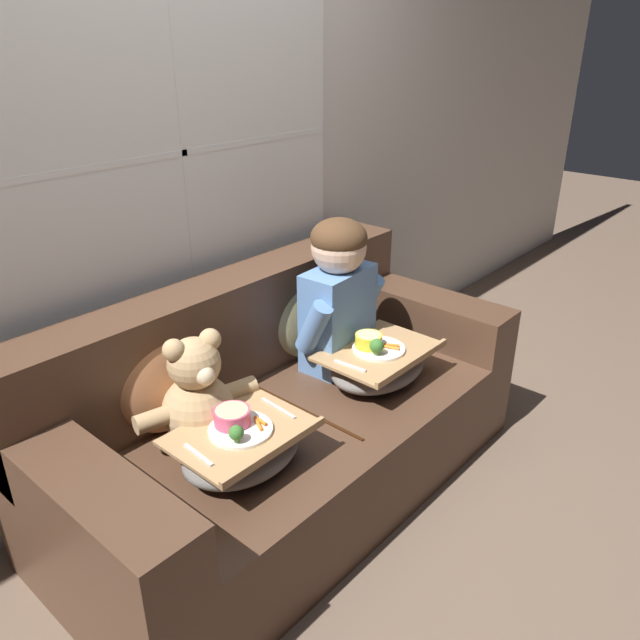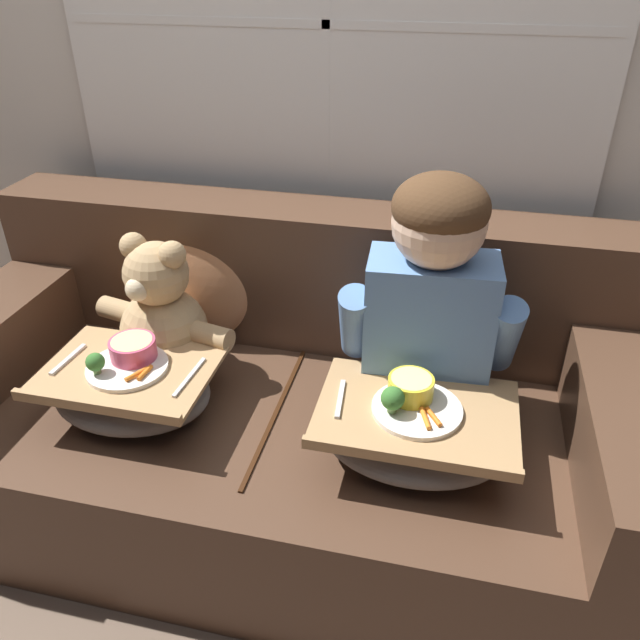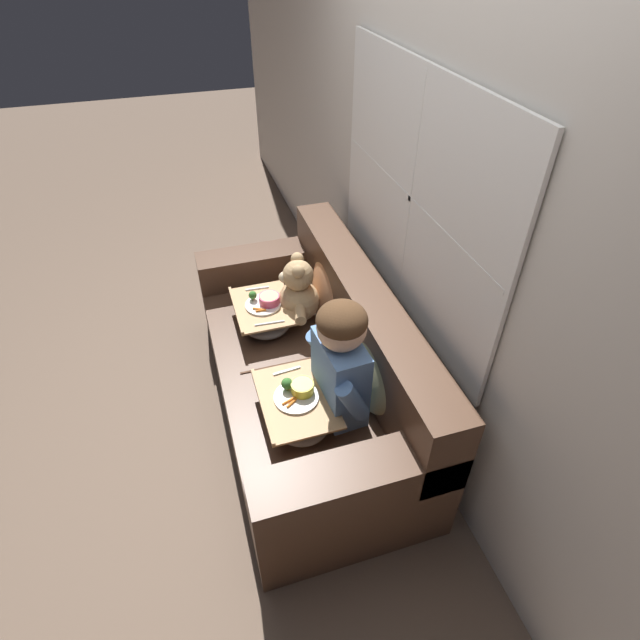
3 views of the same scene
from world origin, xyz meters
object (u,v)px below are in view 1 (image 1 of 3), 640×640
at_px(throw_pillow_behind_teddy, 165,373).
at_px(lap_tray_child, 378,363).
at_px(throw_pillow_behind_child, 306,309).
at_px(lap_tray_teddy, 242,447).
at_px(child_figure, 338,287).
at_px(teddy_bear, 198,398).
at_px(couch, 280,419).

xyz_separation_m(throw_pillow_behind_teddy, lap_tray_child, (0.75, -0.40, -0.13)).
relative_size(throw_pillow_behind_child, throw_pillow_behind_teddy, 0.99).
bearing_deg(lap_tray_child, throw_pillow_behind_teddy, 151.96).
height_order(throw_pillow_behind_teddy, lap_tray_teddy, throw_pillow_behind_teddy).
xyz_separation_m(throw_pillow_behind_teddy, child_figure, (0.75, -0.18, 0.15)).
xyz_separation_m(teddy_bear, lap_tray_teddy, (0.00, -0.21, -0.10)).
relative_size(throw_pillow_behind_child, lap_tray_child, 0.94).
bearing_deg(teddy_bear, child_figure, 0.34).
xyz_separation_m(child_figure, lap_tray_child, (-0.00, -0.22, -0.28)).
bearing_deg(lap_tray_teddy, lap_tray_child, -0.03).
bearing_deg(throw_pillow_behind_child, couch, -151.92).
bearing_deg(throw_pillow_behind_teddy, couch, -28.08).
relative_size(couch, throw_pillow_behind_child, 4.36).
bearing_deg(throw_pillow_behind_teddy, throw_pillow_behind_child, 0.00).
bearing_deg(throw_pillow_behind_teddy, lap_tray_teddy, -90.04).
xyz_separation_m(couch, throw_pillow_behind_teddy, (-0.38, 0.20, 0.30)).
bearing_deg(throw_pillow_behind_child, lap_tray_teddy, -152.03).
distance_m(throw_pillow_behind_teddy, lap_tray_child, 0.86).
relative_size(child_figure, lap_tray_child, 1.36).
relative_size(couch, throw_pillow_behind_teddy, 4.34).
height_order(couch, lap_tray_teddy, couch).
xyz_separation_m(throw_pillow_behind_child, child_figure, (0.00, -0.18, 0.15)).
xyz_separation_m(couch, lap_tray_child, (0.37, -0.20, 0.17)).
distance_m(couch, teddy_bear, 0.47).
distance_m(teddy_bear, lap_tray_child, 0.79).
relative_size(couch, lap_tray_child, 4.08).
height_order(couch, teddy_bear, couch).
relative_size(throw_pillow_behind_child, teddy_bear, 0.99).
distance_m(throw_pillow_behind_child, teddy_bear, 0.78).
height_order(couch, throw_pillow_behind_child, couch).
xyz_separation_m(throw_pillow_behind_teddy, teddy_bear, (-0.00, -0.19, -0.03)).
xyz_separation_m(couch, lap_tray_teddy, (-0.38, -0.20, 0.17)).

